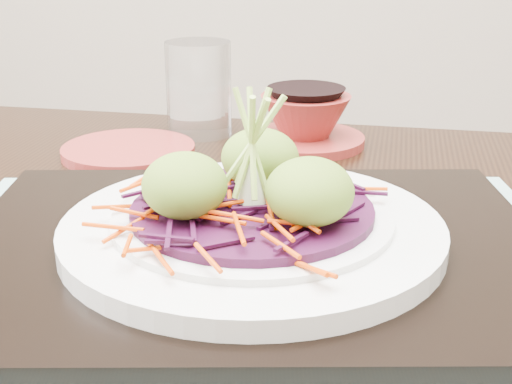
# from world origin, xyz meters

# --- Properties ---
(dining_table) EXTENTS (1.19, 0.84, 0.72)m
(dining_table) POSITION_xyz_m (-0.02, -0.03, 0.62)
(dining_table) COLOR black
(dining_table) RESTS_ON ground
(placemat) EXTENTS (0.54, 0.45, 0.00)m
(placemat) POSITION_xyz_m (-0.04, -0.08, 0.72)
(placemat) COLOR gray
(placemat) RESTS_ON dining_table
(serving_tray) EXTENTS (0.47, 0.38, 0.02)m
(serving_tray) POSITION_xyz_m (-0.04, -0.08, 0.73)
(serving_tray) COLOR black
(serving_tray) RESTS_ON placemat
(white_plate) EXTENTS (0.28, 0.28, 0.02)m
(white_plate) POSITION_xyz_m (-0.04, -0.08, 0.75)
(white_plate) COLOR silver
(white_plate) RESTS_ON serving_tray
(cabbage_bed) EXTENTS (0.18, 0.18, 0.01)m
(cabbage_bed) POSITION_xyz_m (-0.04, -0.08, 0.77)
(cabbage_bed) COLOR #370B2B
(cabbage_bed) RESTS_ON white_plate
(carrot_julienne) EXTENTS (0.21, 0.21, 0.01)m
(carrot_julienne) POSITION_xyz_m (-0.04, -0.08, 0.77)
(carrot_julienne) COLOR #CC3B03
(carrot_julienne) RESTS_ON cabbage_bed
(guacamole_scoops) EXTENTS (0.15, 0.14, 0.05)m
(guacamole_scoops) POSITION_xyz_m (-0.04, -0.08, 0.79)
(guacamole_scoops) COLOR olive
(guacamole_scoops) RESTS_ON cabbage_bed
(scallion_garnish) EXTENTS (0.06, 0.06, 0.10)m
(scallion_garnish) POSITION_xyz_m (-0.04, -0.08, 0.81)
(scallion_garnish) COLOR #9CC64F
(scallion_garnish) RESTS_ON cabbage_bed
(terracotta_side_plate) EXTENTS (0.17, 0.17, 0.01)m
(terracotta_side_plate) POSITION_xyz_m (-0.22, 0.18, 0.72)
(terracotta_side_plate) COLOR maroon
(terracotta_side_plate) RESTS_ON dining_table
(water_glass) EXTENTS (0.09, 0.09, 0.11)m
(water_glass) POSITION_xyz_m (-0.16, 0.28, 0.77)
(water_glass) COLOR white
(water_glass) RESTS_ON dining_table
(terracotta_bowl_set) EXTENTS (0.17, 0.17, 0.06)m
(terracotta_bowl_set) POSITION_xyz_m (-0.03, 0.25, 0.74)
(terracotta_bowl_set) COLOR maroon
(terracotta_bowl_set) RESTS_ON dining_table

